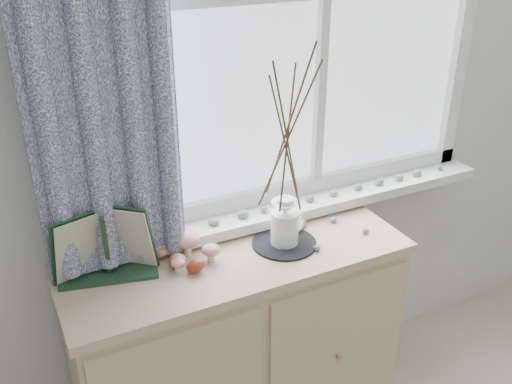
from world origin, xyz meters
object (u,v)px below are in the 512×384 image
botanical_book (107,248)px  twig_pitcher (287,131)px  sideboard (239,351)px  toadstool_cluster (191,245)px

botanical_book → twig_pitcher: twig_pitcher is taller
sideboard → twig_pitcher: twig_pitcher is taller
botanical_book → twig_pitcher: bearing=8.2°
botanical_book → sideboard: bearing=7.5°
sideboard → twig_pitcher: (0.18, -0.01, 0.85)m
sideboard → botanical_book: bearing=174.8°
toadstool_cluster → botanical_book: bearing=-176.8°
sideboard → twig_pitcher: 0.87m
sideboard → botanical_book: botanical_book is taller
sideboard → toadstool_cluster: (-0.14, 0.05, 0.48)m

